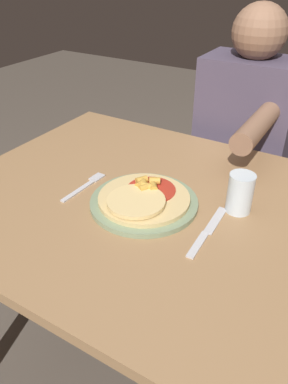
{
  "coord_description": "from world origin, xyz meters",
  "views": [
    {
      "loc": [
        0.39,
        -0.74,
        1.34
      ],
      "look_at": [
        -0.04,
        -0.03,
        0.81
      ],
      "focal_mm": 35.0,
      "sensor_mm": 36.0,
      "label": 1
    }
  ],
  "objects": [
    {
      "name": "pizza",
      "position": [
        -0.04,
        -0.03,
        0.8
      ],
      "size": [
        0.25,
        0.25,
        0.04
      ],
      "color": "#DBBC7A",
      "rests_on": "plate"
    },
    {
      "name": "dining_table",
      "position": [
        0.0,
        0.0,
        0.66
      ],
      "size": [
        1.2,
        0.89,
        0.77
      ],
      "color": "#9E754C",
      "rests_on": "ground_plane"
    },
    {
      "name": "fork",
      "position": [
        -0.23,
        -0.04,
        0.77
      ],
      "size": [
        0.03,
        0.18,
        0.0
      ],
      "color": "silver",
      "rests_on": "dining_table"
    },
    {
      "name": "knife",
      "position": [
        0.15,
        -0.05,
        0.77
      ],
      "size": [
        0.03,
        0.22,
        0.0
      ],
      "color": "silver",
      "rests_on": "dining_table"
    },
    {
      "name": "plate",
      "position": [
        -0.04,
        -0.03,
        0.78
      ],
      "size": [
        0.29,
        0.29,
        0.01
      ],
      "color": "gray",
      "rests_on": "dining_table"
    },
    {
      "name": "drinking_glass",
      "position": [
        0.18,
        0.07,
        0.82
      ],
      "size": [
        0.07,
        0.07,
        0.11
      ],
      "color": "silver",
      "rests_on": "dining_table"
    },
    {
      "name": "person_diner",
      "position": [
        0.02,
        0.63,
        0.7
      ],
      "size": [
        0.35,
        0.52,
        1.21
      ],
      "color": "#2D2D38",
      "rests_on": "ground_plane"
    },
    {
      "name": "ground_plane",
      "position": [
        0.0,
        0.0,
        0.0
      ],
      "size": [
        8.0,
        8.0,
        0.0
      ],
      "primitive_type": "plane",
      "color": "brown"
    }
  ]
}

